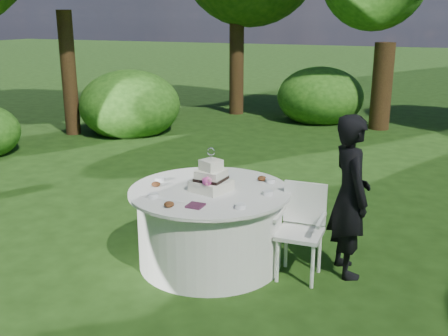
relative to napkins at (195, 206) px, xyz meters
The scene contains 9 objects.
ground 0.92m from the napkins, 100.19° to the left, with size 80.00×80.00×0.00m, color black.
napkins is the anchor object (origin of this frame).
feather_plume 0.36m from the napkins, behind, with size 0.48×0.07×0.01m, color white.
guest 1.44m from the napkins, 34.59° to the left, with size 0.56×0.37×1.54m, color black.
table 0.63m from the napkins, 100.19° to the left, with size 1.56×1.56×0.77m.
cake 0.46m from the napkins, 97.22° to the left, with size 0.39×0.39×0.43m.
chair 1.04m from the napkins, 37.10° to the left, with size 0.43×0.42×0.88m.
votives 0.52m from the napkins, 94.57° to the left, with size 1.24×1.02×0.04m.
petal_cups 0.43m from the napkins, 113.94° to the left, with size 0.98×1.13×0.05m.
Camera 1 is at (2.02, -4.32, 2.37)m, focal length 42.00 mm.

